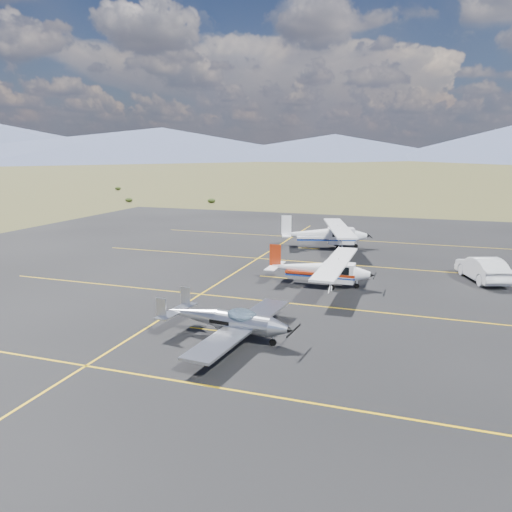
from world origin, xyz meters
The scene contains 6 objects.
ground centered at (0.00, 0.00, 0.00)m, with size 1600.00×1600.00×0.00m, color #383D1C.
apron centered at (0.00, 7.00, 0.00)m, with size 72.00×72.00×0.02m, color black.
aircraft_low_wing centered at (-1.54, -4.27, 0.91)m, with size 6.30×8.76×1.90m.
aircraft_cessna centered at (0.54, 6.43, 1.13)m, with size 6.00×10.01×2.55m.
aircraft_plain centered at (-1.68, 19.28, 1.30)m, with size 7.82×11.51×2.93m.
sedan centered at (10.64, 11.22, 0.85)m, with size 1.77×5.07×1.67m, color silver.
Camera 1 is at (6.82, -24.75, 8.68)m, focal length 35.00 mm.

